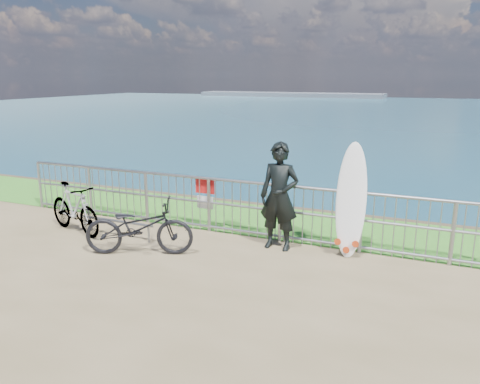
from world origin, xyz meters
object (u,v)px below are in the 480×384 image
at_px(bicycle_far, 74,208).
at_px(surfer, 279,197).
at_px(bicycle_near, 139,227).
at_px(surfboard, 351,204).

bearing_deg(bicycle_far, surfer, -61.47).
bearing_deg(surfer, bicycle_far, -167.37).
bearing_deg(surfer, bicycle_near, -148.61).
bearing_deg(surfboard, bicycle_far, -169.55).
distance_m(surfer, surfboard, 1.26).
xyz_separation_m(surfer, bicycle_near, (-2.17, -1.24, -0.48)).
xyz_separation_m(surfboard, bicycle_near, (-3.41, -1.43, -0.42)).
height_order(surfer, bicycle_far, surfer).
distance_m(surfer, bicycle_far, 4.14).
xyz_separation_m(bicycle_near, bicycle_far, (-1.86, 0.46, 0.01)).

